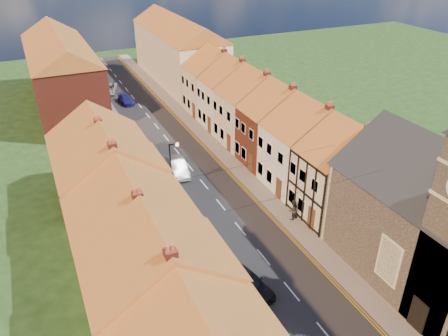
{
  "coord_description": "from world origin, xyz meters",
  "views": [
    {
      "loc": [
        -13.71,
        -12.46,
        22.27
      ],
      "look_at": [
        0.55,
        18.48,
        3.5
      ],
      "focal_mm": 35.0,
      "sensor_mm": 36.0,
      "label": 1
    }
  ],
  "objects_px": {
    "car_far": "(126,100)",
    "car_mid": "(178,167)",
    "church": "(440,210)",
    "car_distant": "(108,89)",
    "pedestrian_right": "(293,210)",
    "lamppost": "(172,170)",
    "car_near": "(247,282)"
  },
  "relations": [
    {
      "from": "car_far",
      "to": "pedestrian_right",
      "type": "relative_size",
      "value": 2.09
    },
    {
      "from": "church",
      "to": "car_distant",
      "type": "distance_m",
      "value": 51.74
    },
    {
      "from": "church",
      "to": "car_near",
      "type": "relative_size",
      "value": 3.36
    },
    {
      "from": "lamppost",
      "to": "car_near",
      "type": "bearing_deg",
      "value": -85.4
    },
    {
      "from": "lamppost",
      "to": "car_near",
      "type": "relative_size",
      "value": 1.33
    },
    {
      "from": "car_near",
      "to": "pedestrian_right",
      "type": "bearing_deg",
      "value": 23.16
    },
    {
      "from": "church",
      "to": "car_distant",
      "type": "bearing_deg",
      "value": 103.75
    },
    {
      "from": "church",
      "to": "pedestrian_right",
      "type": "distance_m",
      "value": 11.99
    },
    {
      "from": "church",
      "to": "lamppost",
      "type": "height_order",
      "value": "church"
    },
    {
      "from": "car_mid",
      "to": "pedestrian_right",
      "type": "bearing_deg",
      "value": -56.95
    },
    {
      "from": "church",
      "to": "pedestrian_right",
      "type": "bearing_deg",
      "value": 115.31
    },
    {
      "from": "lamppost",
      "to": "car_mid",
      "type": "distance_m",
      "value": 6.33
    },
    {
      "from": "lamppost",
      "to": "car_mid",
      "type": "xyz_separation_m",
      "value": [
        2.23,
        5.23,
        -2.79
      ]
    },
    {
      "from": "church",
      "to": "car_far",
      "type": "bearing_deg",
      "value": 103.72
    },
    {
      "from": "lamppost",
      "to": "car_mid",
      "type": "relative_size",
      "value": 1.31
    },
    {
      "from": "car_near",
      "to": "car_far",
      "type": "distance_m",
      "value": 40.38
    },
    {
      "from": "church",
      "to": "car_far",
      "type": "height_order",
      "value": "church"
    },
    {
      "from": "church",
      "to": "car_far",
      "type": "xyz_separation_m",
      "value": [
        -10.86,
        44.47,
        -5.31
      ]
    },
    {
      "from": "car_far",
      "to": "lamppost",
      "type": "bearing_deg",
      "value": -100.55
    },
    {
      "from": "pedestrian_right",
      "to": "car_distant",
      "type": "bearing_deg",
      "value": -89.29
    },
    {
      "from": "car_distant",
      "to": "pedestrian_right",
      "type": "bearing_deg",
      "value": -60.3
    },
    {
      "from": "car_far",
      "to": "car_mid",
      "type": "bearing_deg",
      "value": -96.01
    },
    {
      "from": "church",
      "to": "car_near",
      "type": "height_order",
      "value": "church"
    },
    {
      "from": "car_mid",
      "to": "car_distant",
      "type": "relative_size",
      "value": 0.93
    },
    {
      "from": "car_far",
      "to": "car_distant",
      "type": "relative_size",
      "value": 0.8
    },
    {
      "from": "car_mid",
      "to": "car_near",
      "type": "bearing_deg",
      "value": -88.41
    },
    {
      "from": "church",
      "to": "lamppost",
      "type": "xyz_separation_m",
      "value": [
        -13.17,
        16.68,
        -2.34
      ]
    },
    {
      "from": "car_distant",
      "to": "lamppost",
      "type": "bearing_deg",
      "value": -72.57
    },
    {
      "from": "car_distant",
      "to": "pedestrian_right",
      "type": "distance_m",
      "value": 40.78
    },
    {
      "from": "church",
      "to": "car_distant",
      "type": "xyz_separation_m",
      "value": [
        -12.24,
        50.0,
        -5.19
      ]
    },
    {
      "from": "lamppost",
      "to": "pedestrian_right",
      "type": "distance_m",
      "value": 11.12
    },
    {
      "from": "church",
      "to": "pedestrian_right",
      "type": "relative_size",
      "value": 8.08
    }
  ]
}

